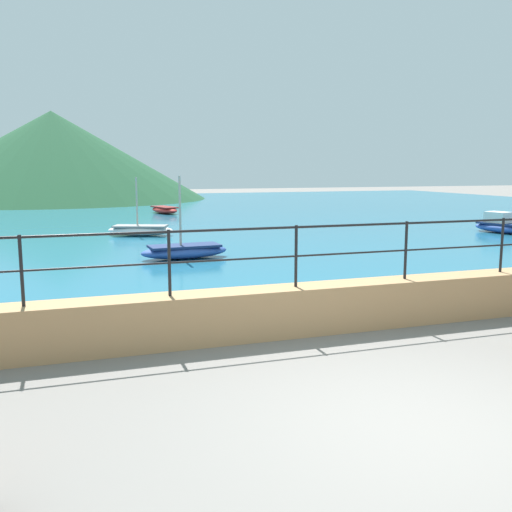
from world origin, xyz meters
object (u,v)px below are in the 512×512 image
Objects in this scene: boat_1 at (140,230)px; boat_5 at (165,210)px; boat_0 at (503,226)px; boat_2 at (185,251)px.

boat_1 is 9.82m from boat_5.
boat_5 is at bearing 128.33° from boat_0.
boat_5 is (2.01, 15.03, -0.01)m from boat_2.
boat_5 is at bearing 75.50° from boat_1.
boat_5 is (-10.21, 12.92, -0.07)m from boat_0.
boat_2 is at bearing -97.63° from boat_5.
boat_1 is 1.00× the size of boat_5.
boat_2 is (0.44, -5.52, 0.00)m from boat_1.
boat_0 is at bearing 9.78° from boat_2.
boat_1 is (-12.67, 3.42, -0.06)m from boat_0.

